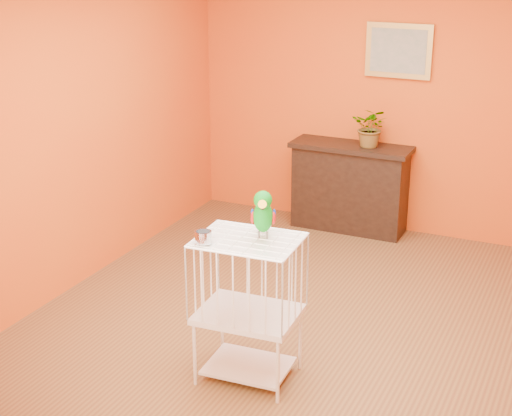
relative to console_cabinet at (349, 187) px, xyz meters
The scene contains 8 objects.
ground 2.12m from the console_cabinet, 79.99° to the right, with size 4.50×4.50×0.00m, color brown.
room_shell 2.38m from the console_cabinet, 79.99° to the right, with size 4.50×4.50×4.50m.
console_cabinet is the anchor object (origin of this frame).
potted_plant 0.61m from the console_cabinet, ahead, with size 0.34×0.38×0.30m, color #26722D.
framed_picture 1.38m from the console_cabinet, 25.49° to the left, with size 0.62×0.04×0.50m.
birdcage 2.89m from the console_cabinet, 84.46° to the right, with size 0.66×0.53×0.98m.
feed_cup 3.11m from the console_cabinet, 88.91° to the right, with size 0.11×0.11×0.07m, color silver.
parrot 2.93m from the console_cabinet, 82.81° to the right, with size 0.18×0.29×0.33m.
Camera 1 is at (1.88, -4.91, 2.81)m, focal length 55.00 mm.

